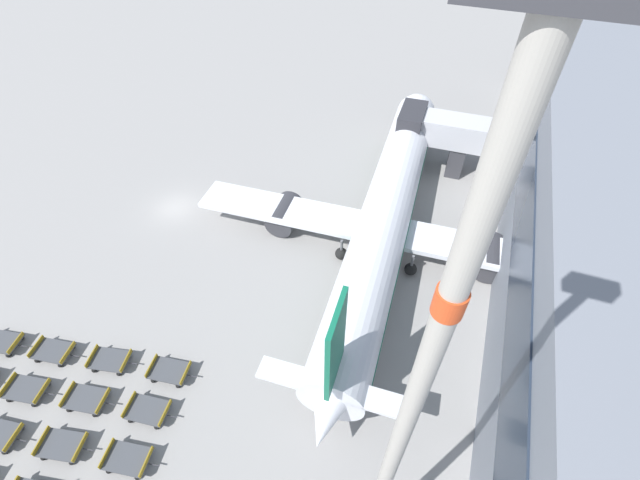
# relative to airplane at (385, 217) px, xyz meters

# --- Properties ---
(ground_plane) EXTENTS (500.00, 500.00, 0.00)m
(ground_plane) POSITION_rel_airplane_xyz_m (-20.21, -2.51, -3.03)
(ground_plane) COLOR gray
(terminal_wing) EXTENTS (14.83, 74.91, 14.72)m
(terminal_wing) POSITION_rel_airplane_xyz_m (17.14, -2.57, 3.46)
(terminal_wing) COLOR gray
(terminal_wing) RESTS_ON ground_plane
(jet_bridge) EXTENTS (14.14, 5.04, 6.31)m
(jet_bridge) POSITION_rel_airplane_xyz_m (6.41, 13.17, 0.68)
(jet_bridge) COLOR silver
(jet_bridge) RESTS_ON ground_plane
(airplane) EXTENTS (33.50, 40.06, 11.47)m
(airplane) POSITION_rel_airplane_xyz_m (0.00, 0.00, 0.00)
(airplane) COLOR silver
(airplane) RESTS_ON ground_plane
(baggage_dolly_row_mid_a_col_c) EXTENTS (3.44, 2.23, 0.92)m
(baggage_dolly_row_mid_a_col_c) POSITION_rel_airplane_xyz_m (-13.83, -24.10, -2.55)
(baggage_dolly_row_mid_a_col_c) COLOR #424449
(baggage_dolly_row_mid_a_col_c) RESTS_ON ground_plane
(baggage_dolly_row_mid_a_col_d) EXTENTS (3.43, 2.12, 0.92)m
(baggage_dolly_row_mid_a_col_d) POSITION_rel_airplane_xyz_m (-9.59, -23.36, -2.55)
(baggage_dolly_row_mid_a_col_d) COLOR #424449
(baggage_dolly_row_mid_a_col_d) RESTS_ON ground_plane
(baggage_dolly_row_mid_b_col_b) EXTENTS (3.44, 2.15, 0.92)m
(baggage_dolly_row_mid_b_col_b) POSITION_rel_airplane_xyz_m (-18.72, -22.12, -2.55)
(baggage_dolly_row_mid_b_col_b) COLOR #424449
(baggage_dolly_row_mid_b_col_b) RESTS_ON ground_plane
(baggage_dolly_row_mid_b_col_c) EXTENTS (3.43, 2.14, 0.92)m
(baggage_dolly_row_mid_b_col_c) POSITION_rel_airplane_xyz_m (-14.49, -21.26, -2.55)
(baggage_dolly_row_mid_b_col_c) COLOR #424449
(baggage_dolly_row_mid_b_col_c) RESTS_ON ground_plane
(baggage_dolly_row_mid_b_col_d) EXTENTS (3.42, 2.04, 0.92)m
(baggage_dolly_row_mid_b_col_d) POSITION_rel_airplane_xyz_m (-10.24, -20.48, -2.55)
(baggage_dolly_row_mid_b_col_d) COLOR #424449
(baggage_dolly_row_mid_b_col_d) RESTS_ON ground_plane
(baggage_dolly_row_far_col_a) EXTENTS (3.44, 2.15, 0.92)m
(baggage_dolly_row_far_col_a) POSITION_rel_airplane_xyz_m (-23.28, -19.98, -2.55)
(baggage_dolly_row_far_col_a) COLOR #424449
(baggage_dolly_row_far_col_a) RESTS_ON ground_plane
(baggage_dolly_row_far_col_b) EXTENTS (3.43, 2.10, 0.92)m
(baggage_dolly_row_far_col_b) POSITION_rel_airplane_xyz_m (-19.20, -19.26, -2.55)
(baggage_dolly_row_far_col_b) COLOR #424449
(baggage_dolly_row_far_col_b) RESTS_ON ground_plane
(baggage_dolly_row_far_col_c) EXTENTS (3.44, 2.23, 0.92)m
(baggage_dolly_row_far_col_c) POSITION_rel_airplane_xyz_m (-14.92, -18.42, -2.55)
(baggage_dolly_row_far_col_c) COLOR #424449
(baggage_dolly_row_far_col_c) RESTS_ON ground_plane
(baggage_dolly_row_far_col_d) EXTENTS (3.42, 2.07, 0.92)m
(baggage_dolly_row_far_col_d) POSITION_rel_airplane_xyz_m (-10.53, -17.67, -2.55)
(baggage_dolly_row_far_col_d) COLOR #424449
(baggage_dolly_row_far_col_d) RESTS_ON ground_plane
(apron_light_mast) EXTENTS (2.00, 0.70, 27.55)m
(apron_light_mast) POSITION_rel_airplane_xyz_m (4.73, -22.34, 12.67)
(apron_light_mast) COLOR #ADA89E
(apron_light_mast) RESTS_ON ground_plane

